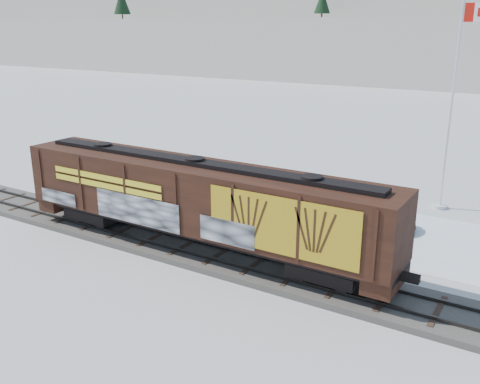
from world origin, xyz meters
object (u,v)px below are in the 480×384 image
Objects in this scene: car_silver at (257,196)px; car_white at (346,210)px; flagpole at (450,136)px; hopper_railcar at (196,199)px; car_dark at (368,210)px.

car_silver is 5.40m from car_white.
flagpole is 11.84m from car_silver.
flagpole is at bearing 57.21° from hopper_railcar.
car_white is 0.76× the size of car_dark.
flagpole reaches higher than car_white.
hopper_railcar is at bearing 156.67° from car_dark.
hopper_railcar is 3.65× the size of car_dark.
car_silver is (-0.82, 7.20, -1.97)m from hopper_railcar.
hopper_railcar reaches higher than car_dark.
flagpole is at bearing -51.48° from car_silver.
flagpole is at bearing -35.95° from car_white.
hopper_railcar is 1.63× the size of flagpole.
hopper_railcar is 4.82× the size of car_white.
car_white is (-4.11, -5.29, -3.78)m from flagpole.
flagpole is 6.86m from car_dark.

